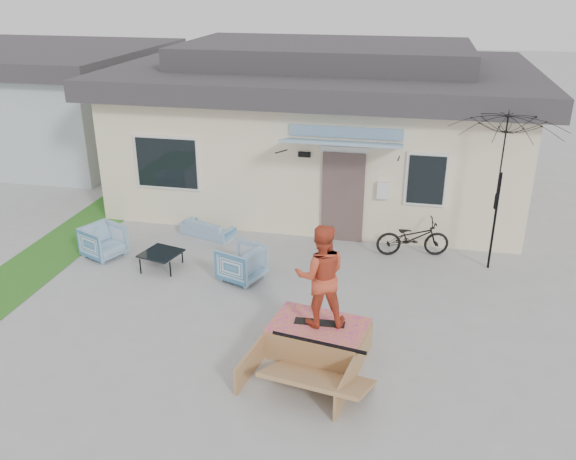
% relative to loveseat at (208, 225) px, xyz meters
% --- Properties ---
extents(ground, '(90.00, 90.00, 0.00)m').
position_rel_loveseat_xyz_m(ground, '(2.12, -4.06, -0.26)').
color(ground, '#969696').
rests_on(ground, ground).
extents(grass_strip, '(1.40, 8.00, 0.01)m').
position_rel_loveseat_xyz_m(grass_strip, '(-3.08, -2.06, -0.25)').
color(grass_strip, '#27641F').
rests_on(grass_strip, ground).
extents(house, '(10.80, 8.49, 4.10)m').
position_rel_loveseat_xyz_m(house, '(2.12, 3.94, 1.68)').
color(house, beige).
rests_on(house, ground).
extents(neighbor_house, '(8.60, 7.60, 3.50)m').
position_rel_loveseat_xyz_m(neighbor_house, '(-8.38, 5.94, 1.53)').
color(neighbor_house, '#AAB7BC').
rests_on(neighbor_house, ground).
extents(loveseat, '(1.38, 0.79, 0.52)m').
position_rel_loveseat_xyz_m(loveseat, '(0.00, 0.00, 0.00)').
color(loveseat, teal).
rests_on(loveseat, ground).
extents(armchair_left, '(0.97, 0.99, 0.79)m').
position_rel_loveseat_xyz_m(armchair_left, '(-1.83, -1.56, 0.14)').
color(armchair_left, teal).
rests_on(armchair_left, ground).
extents(armchair_right, '(0.95, 0.98, 0.80)m').
position_rel_loveseat_xyz_m(armchair_right, '(1.40, -1.96, 0.14)').
color(armchair_right, teal).
rests_on(armchair_right, ground).
extents(coffee_table, '(0.89, 0.89, 0.36)m').
position_rel_loveseat_xyz_m(coffee_table, '(-0.38, -1.84, -0.08)').
color(coffee_table, black).
rests_on(coffee_table, ground).
extents(bicycle, '(1.67, 0.88, 1.02)m').
position_rel_loveseat_xyz_m(bicycle, '(4.74, -0.07, 0.25)').
color(bicycle, black).
rests_on(bicycle, ground).
extents(patio_umbrella, '(2.81, 2.71, 2.20)m').
position_rel_loveseat_xyz_m(patio_umbrella, '(6.34, -0.37, 1.49)').
color(patio_umbrella, black).
rests_on(patio_umbrella, ground).
extents(skate_ramp, '(1.83, 2.25, 0.51)m').
position_rel_loveseat_xyz_m(skate_ramp, '(3.33, -4.14, -0.01)').
color(skate_ramp, '#9C7045').
rests_on(skate_ramp, ground).
extents(skateboard, '(0.82, 0.23, 0.05)m').
position_rel_loveseat_xyz_m(skateboard, '(3.34, -4.09, 0.27)').
color(skateboard, black).
rests_on(skateboard, skate_ramp).
extents(skater, '(0.96, 0.82, 1.70)m').
position_rel_loveseat_xyz_m(skater, '(3.34, -4.09, 1.15)').
color(skater, '#C9492C').
rests_on(skater, skateboard).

